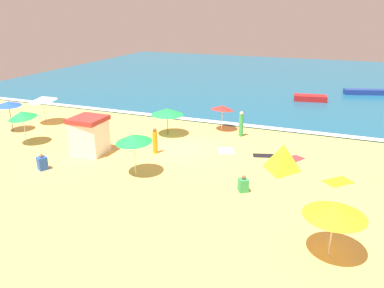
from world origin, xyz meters
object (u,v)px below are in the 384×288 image
beach_umbrella_3 (167,112)px  beach_umbrella_9 (8,104)px  beach_umbrella_0 (222,108)px  beachgoer_0 (155,141)px  beach_tent (283,157)px  beach_umbrella_7 (335,211)px  small_boat_0 (365,92)px  beachgoer_3 (243,185)px  beach_umbrella_6 (134,138)px  beach_umbrella_8 (22,115)px  small_boat_1 (310,98)px  beachgoer_2 (42,163)px  beachgoer_5 (241,124)px  lifeguard_cabana (90,135)px  beach_umbrella_5 (43,99)px

beach_umbrella_3 → beach_umbrella_9: bearing=-163.0°
beach_umbrella_0 → beachgoer_0: beach_umbrella_0 is taller
beach_tent → beach_umbrella_7: bearing=-69.2°
beach_umbrella_3 → small_boat_0: beach_umbrella_3 is taller
beach_umbrella_7 → beachgoer_3: bearing=137.6°
beachgoer_0 → beach_umbrella_6: bearing=-82.8°
beach_umbrella_7 → beach_umbrella_9: size_ratio=1.24×
beach_umbrella_3 → beach_umbrella_7: (11.29, -10.37, 0.14)m
beach_umbrella_9 → beachgoer_3: (18.23, -3.19, -1.72)m
beach_umbrella_0 → beach_umbrella_3: beach_umbrella_0 is taller
beach_umbrella_8 → beachgoer_0: 9.09m
small_boat_0 → small_boat_1: small_boat_1 is taller
beach_tent → beachgoer_2: bearing=-158.3°
beach_tent → beachgoer_0: 7.77m
beachgoer_0 → beachgoer_5: (4.18, 5.14, 0.09)m
beach_umbrella_6 → small_boat_1: size_ratio=0.79×
beach_umbrella_9 → beach_umbrella_8: bearing=-30.0°
beach_umbrella_0 → beach_tent: bearing=-46.7°
beach_umbrella_9 → small_boat_1: size_ratio=0.77×
beach_umbrella_9 → beachgoer_2: (7.10, -4.72, -1.68)m
beach_tent → beachgoer_2: size_ratio=2.21×
lifeguard_cabana → small_boat_0: (16.79, 24.20, -0.82)m
beach_umbrella_5 → beach_umbrella_7: beach_umbrella_5 is taller
beach_umbrella_7 → beachgoer_3: (-4.14, 3.79, -1.50)m
beachgoer_5 → beach_umbrella_0: bearing=153.4°
beachgoer_5 → beach_umbrella_7: bearing=-62.1°
beach_umbrella_3 → beach_umbrella_9: (-11.08, -3.39, 0.36)m
beach_umbrella_8 → beachgoer_2: beach_umbrella_8 is taller
lifeguard_cabana → beachgoer_3: 10.30m
beach_umbrella_9 → small_boat_1: 26.49m
beach_umbrella_3 → beach_tent: size_ratio=1.32×
beach_umbrella_9 → beachgoer_5: 16.84m
beachgoer_0 → beachgoer_3: (6.37, -3.05, -0.42)m
beach_tent → small_boat_0: (5.25, 22.34, -0.38)m
lifeguard_cabana → beach_umbrella_0: size_ratio=1.01×
lifeguard_cabana → beach_umbrella_5: lifeguard_cabana is taller
beach_umbrella_5 → beach_umbrella_9: bearing=-109.7°
beachgoer_3 → small_boat_0: 26.64m
beachgoer_0 → beachgoer_2: (-4.76, -4.57, -0.38)m
beach_umbrella_7 → beachgoer_0: (-10.51, 6.83, -1.08)m
lifeguard_cabana → beachgoer_5: 10.33m
beach_umbrella_5 → beach_tent: size_ratio=1.37×
beach_umbrella_9 → beachgoer_0: 11.93m
beach_umbrella_5 → beachgoer_2: bearing=-49.0°
beach_umbrella_3 → beachgoer_0: (0.78, -3.54, -0.93)m
beach_umbrella_0 → beach_umbrella_6: beach_umbrella_6 is taller
beachgoer_3 → small_boat_1: (1.56, 20.73, 0.02)m
beach_umbrella_9 → small_boat_1: beach_umbrella_9 is taller
beach_tent → beachgoer_2: (-12.52, -4.98, -0.34)m
beach_umbrella_0 → beach_umbrella_7: beach_umbrella_7 is taller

